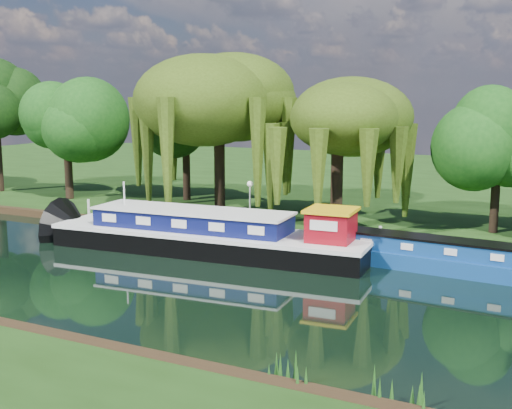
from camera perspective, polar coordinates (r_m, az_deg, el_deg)
The scene contains 12 objects.
ground at distance 29.92m, azimuth -10.62°, elevation -5.98°, with size 120.00×120.00×0.00m, color black.
far_bank at distance 60.04m, azimuth 9.27°, elevation 2.13°, with size 120.00×52.00×0.45m, color #18330E.
dutch_barge at distance 33.01m, azimuth -4.05°, elevation -2.78°, with size 17.08×4.98×3.56m.
narrowboat at distance 30.86m, azimuth 15.39°, elevation -4.56°, with size 11.40×2.64×1.65m.
willow_left at distance 41.86m, azimuth -3.32°, elevation 9.04°, with size 8.13×8.13×9.75m.
willow_right at distance 36.95m, azimuth 7.29°, elevation 6.66°, with size 6.35×6.35×7.73m.
tree_far_left at distance 48.92m, azimuth -16.54°, elevation 7.29°, with size 5.29×5.29×8.52m.
tree_far_mid at distance 46.66m, azimuth -6.27°, elevation 6.96°, with size 4.75×4.75×7.78m.
tree_far_right at distance 37.53m, azimuth 20.74°, elevation 4.85°, with size 4.24×4.24×6.94m.
lamppost at distance 37.90m, azimuth -0.54°, elevation 1.23°, with size 0.36×0.36×2.56m.
mooring_posts at distance 36.80m, azimuth -3.41°, elevation -1.36°, with size 19.16×0.16×1.00m.
reeds_near at distance 20.09m, azimuth -7.91°, elevation -12.17°, with size 33.70×1.50×1.10m.
Camera 1 is at (17.52, -22.90, 8.00)m, focal length 45.00 mm.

